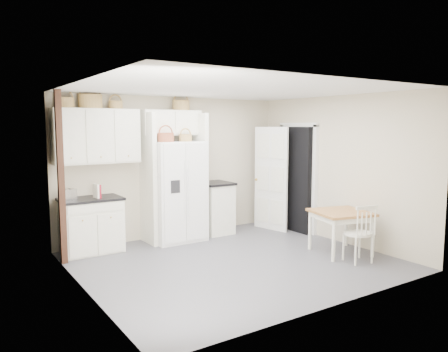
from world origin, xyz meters
TOP-DOWN VIEW (x-y plane):
  - floor at (0.00, 0.00)m, footprint 4.50×4.50m
  - ceiling at (0.00, 0.00)m, footprint 4.50×4.50m
  - wall_back at (0.00, 2.00)m, footprint 4.50×0.00m
  - wall_left at (-2.25, 0.00)m, footprint 0.00×4.00m
  - wall_right at (2.25, 0.00)m, footprint 0.00×4.00m
  - refrigerator at (-0.15, 1.64)m, footprint 0.93×0.75m
  - base_cab_left at (-1.67, 1.70)m, footprint 0.93×0.59m
  - base_cab_right at (0.71, 1.70)m, footprint 0.54×0.65m
  - dining_table at (1.70, -0.58)m, footprint 1.02×1.02m
  - windsor_chair at (1.57, -1.04)m, footprint 0.51×0.47m
  - counter_left at (-1.67, 1.70)m, footprint 0.97×0.63m
  - counter_right at (0.71, 1.70)m, footprint 0.58×0.69m
  - toaster at (-2.04, 1.67)m, footprint 0.28×0.20m
  - cookbook_red at (-1.56, 1.62)m, footprint 0.05×0.15m
  - cookbook_cream at (-1.60, 1.62)m, footprint 0.06×0.16m
  - basket_upper_a at (-1.98, 1.83)m, footprint 0.29×0.29m
  - basket_upper_b at (-1.58, 1.83)m, footprint 0.38×0.38m
  - basket_upper_c at (-1.16, 1.83)m, footprint 0.23×0.23m
  - basket_bridge_b at (0.07, 1.83)m, footprint 0.32×0.32m
  - basket_fridge_a at (-0.39, 1.54)m, footprint 0.29×0.29m
  - basket_fridge_b at (0.00, 1.54)m, footprint 0.23×0.23m
  - upper_cabinet at (-1.50, 1.83)m, footprint 1.40×0.34m
  - bridge_cabinet at (-0.15, 1.83)m, footprint 1.12×0.34m
  - fridge_panel_left at (-0.66, 1.70)m, footprint 0.08×0.60m
  - fridge_panel_right at (0.36, 1.70)m, footprint 0.08×0.60m
  - trim_post at (-2.20, 1.35)m, footprint 0.09×0.09m
  - doorway_void at (2.16, 1.00)m, footprint 0.18×0.85m
  - door_slab at (1.80, 1.33)m, footprint 0.21×0.79m

SIDE VIEW (x-z plane):
  - floor at x=0.00m, z-range 0.00..0.00m
  - dining_table at x=1.70m, z-range 0.00..0.70m
  - base_cab_left at x=-1.67m, z-range 0.00..0.87m
  - windsor_chair at x=1.57m, z-range 0.00..0.89m
  - base_cab_right at x=0.71m, z-range 0.00..0.95m
  - counter_left at x=-1.67m, z-range 0.87..0.90m
  - refrigerator at x=-0.15m, z-range 0.00..1.80m
  - counter_right at x=0.71m, z-range 0.95..0.99m
  - toaster at x=-2.04m, z-range 0.90..1.08m
  - cookbook_red at x=-1.56m, z-range 0.90..1.12m
  - cookbook_cream at x=-1.60m, z-range 0.90..1.13m
  - doorway_void at x=2.16m, z-range 0.00..2.05m
  - door_slab at x=1.80m, z-range 0.00..2.05m
  - fridge_panel_left at x=-0.66m, z-range 0.00..2.30m
  - fridge_panel_right at x=0.36m, z-range 0.00..2.30m
  - wall_back at x=0.00m, z-range -0.95..3.55m
  - wall_left at x=-2.25m, z-range -0.70..3.30m
  - wall_right at x=2.25m, z-range -0.70..3.30m
  - trim_post at x=-2.20m, z-range 0.00..2.60m
  - basket_fridge_b at x=0.00m, z-range 1.80..1.92m
  - basket_fridge_a at x=-0.39m, z-range 1.80..1.95m
  - upper_cabinet at x=-1.50m, z-range 1.45..2.35m
  - bridge_cabinet at x=-0.15m, z-range 1.90..2.35m
  - basket_upper_c at x=-1.16m, z-range 2.35..2.48m
  - basket_upper_a at x=-1.98m, z-range 2.35..2.51m
  - basket_bridge_b at x=0.07m, z-range 2.35..2.53m
  - basket_upper_b at x=-1.58m, z-range 2.35..2.58m
  - ceiling at x=0.00m, z-range 2.60..2.60m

